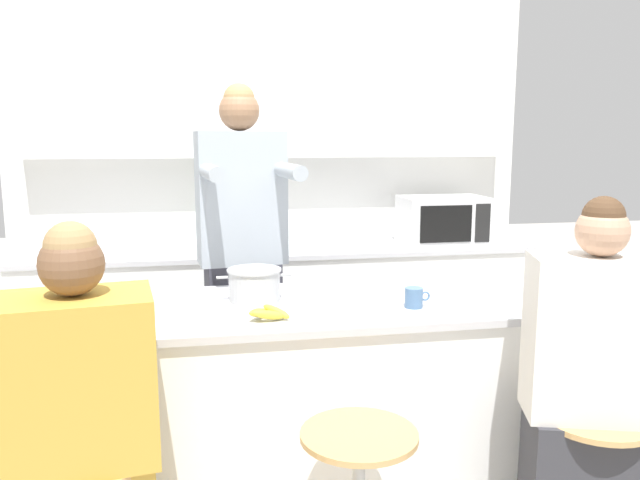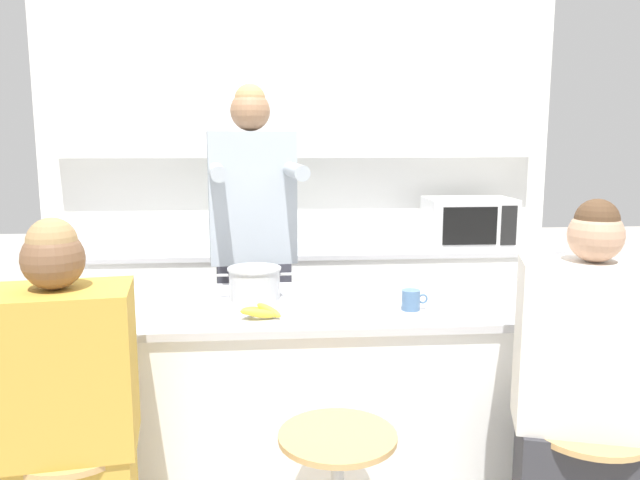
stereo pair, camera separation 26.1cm
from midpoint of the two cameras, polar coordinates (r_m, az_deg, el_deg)
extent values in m
cube|color=silver|center=(4.30, -5.96, 6.24)|extent=(3.46, 0.06, 2.70)
cube|color=white|center=(4.19, -5.95, 12.66)|extent=(3.19, 0.16, 0.75)
cube|color=white|center=(4.12, -5.36, -6.95)|extent=(3.19, 0.59, 0.85)
cube|color=#BCBCC1|center=(4.02, -5.46, -0.90)|extent=(3.22, 0.62, 0.03)
cube|color=white|center=(2.74, -2.53, -14.64)|extent=(2.04, 0.70, 0.82)
cube|color=#BCBCC1|center=(2.60, -2.59, -6.07)|extent=(2.08, 0.74, 0.03)
cylinder|color=tan|center=(2.15, -23.73, -17.87)|extent=(0.39, 0.39, 0.02)
cylinder|color=tan|center=(2.12, -0.09, -17.49)|extent=(0.39, 0.39, 0.02)
cylinder|color=tan|center=(2.37, 20.99, -15.03)|extent=(0.39, 0.39, 0.02)
cube|color=#383842|center=(3.27, -9.25, -10.38)|extent=(0.38, 0.26, 0.97)
cube|color=#9EA8B2|center=(3.10, -9.65, 3.80)|extent=(0.44, 0.27, 0.64)
cylinder|color=#9EA8B2|center=(2.78, -12.55, 6.01)|extent=(0.11, 0.36, 0.07)
cylinder|color=#9EA8B2|center=(2.83, -5.40, 6.26)|extent=(0.11, 0.36, 0.07)
sphere|color=#936B4C|center=(3.08, -9.87, 11.58)|extent=(0.22, 0.22, 0.19)
sphere|color=#A37F51|center=(3.09, -9.90, 12.57)|extent=(0.17, 0.17, 0.15)
cube|color=gold|center=(2.03, -24.74, -11.59)|extent=(0.46, 0.34, 0.50)
sphere|color=brown|center=(1.93, -25.44, -2.06)|extent=(0.21, 0.21, 0.18)
sphere|color=#A37F51|center=(1.93, -25.54, -0.60)|extent=(0.16, 0.16, 0.15)
cube|color=silver|center=(2.26, 20.81, -8.39)|extent=(0.48, 0.34, 0.56)
sphere|color=tan|center=(2.18, 21.37, 0.75)|extent=(0.21, 0.21, 0.17)
sphere|color=#513823|center=(2.18, 21.44, 1.97)|extent=(0.17, 0.17, 0.14)
cylinder|color=#B7BABC|center=(2.64, -8.85, -4.17)|extent=(0.21, 0.21, 0.13)
cylinder|color=#B7BABC|center=(2.62, -8.89, -2.75)|extent=(0.23, 0.23, 0.01)
cylinder|color=#B7BABC|center=(2.63, -11.75, -3.41)|extent=(0.05, 0.01, 0.01)
cylinder|color=#B7BABC|center=(2.64, -6.00, -3.23)|extent=(0.05, 0.01, 0.01)
cylinder|color=white|center=(2.41, -1.83, -6.16)|extent=(0.22, 0.22, 0.06)
cylinder|color=#4C7099|center=(2.52, 5.64, -5.30)|extent=(0.07, 0.07, 0.08)
torus|color=#4C7099|center=(2.53, 6.70, -5.15)|extent=(0.04, 0.01, 0.04)
ellipsoid|color=yellow|center=(2.34, -7.95, -6.84)|extent=(0.14, 0.05, 0.06)
ellipsoid|color=yellow|center=(2.38, -8.81, -6.61)|extent=(0.10, 0.13, 0.06)
ellipsoid|color=yellow|center=(2.38, -7.17, -6.56)|extent=(0.12, 0.12, 0.06)
cube|color=white|center=(4.19, 9.43, 1.80)|extent=(0.55, 0.36, 0.31)
cube|color=black|center=(4.00, 9.65, 1.44)|extent=(0.34, 0.01, 0.24)
cube|color=black|center=(4.10, 12.91, 1.51)|extent=(0.10, 0.01, 0.25)
cylinder|color=beige|center=(4.00, -10.30, -0.22)|extent=(0.12, 0.12, 0.09)
sphere|color=#336633|center=(3.98, -10.36, 1.71)|extent=(0.22, 0.22, 0.22)
camera|label=1|loc=(0.13, -92.86, -0.48)|focal=35.00mm
camera|label=2|loc=(0.13, 87.14, 0.48)|focal=35.00mm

